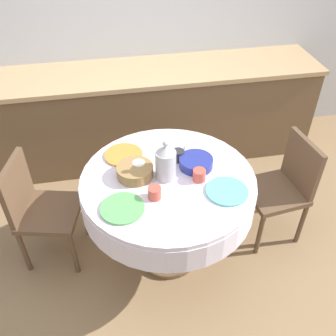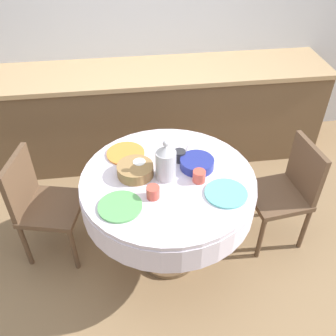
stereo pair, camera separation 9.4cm
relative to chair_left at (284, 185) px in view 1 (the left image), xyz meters
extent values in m
plane|color=#8E704C|center=(-0.89, -0.11, -0.47)|extent=(12.00, 12.00, 0.00)
cube|color=silver|center=(-0.89, 1.54, 0.83)|extent=(7.00, 0.05, 2.60)
cube|color=brown|center=(-0.89, 1.20, -0.05)|extent=(3.20, 0.60, 0.86)
cube|color=tan|center=(-0.89, 1.20, 0.40)|extent=(3.24, 0.64, 0.04)
cylinder|color=brown|center=(-0.89, -0.11, -0.45)|extent=(0.44, 0.44, 0.04)
cylinder|color=brown|center=(-0.89, -0.11, -0.17)|extent=(0.11, 0.11, 0.53)
cylinder|color=silver|center=(-0.89, -0.11, 0.18)|extent=(1.12, 1.12, 0.18)
cylinder|color=silver|center=(-0.89, -0.11, 0.29)|extent=(1.11, 1.11, 0.03)
cube|color=brown|center=(-0.07, -0.01, -0.05)|extent=(0.45, 0.45, 0.04)
cube|color=brown|center=(0.11, 0.01, 0.17)|extent=(0.08, 0.38, 0.40)
cylinder|color=brown|center=(-0.22, -0.21, -0.27)|extent=(0.04, 0.04, 0.40)
cylinder|color=brown|center=(-0.27, 0.14, -0.27)|extent=(0.04, 0.04, 0.40)
cylinder|color=brown|center=(0.13, -0.16, -0.27)|extent=(0.04, 0.04, 0.40)
cylinder|color=brown|center=(0.08, 0.19, -0.27)|extent=(0.04, 0.04, 0.40)
cube|color=brown|center=(-1.69, 0.08, -0.05)|extent=(0.48, 0.48, 0.04)
cube|color=brown|center=(-1.87, 0.12, 0.17)|extent=(0.12, 0.38, 0.40)
cylinder|color=brown|center=(-1.48, 0.21, -0.27)|extent=(0.04, 0.04, 0.40)
cylinder|color=brown|center=(-1.56, -0.13, -0.27)|extent=(0.04, 0.04, 0.40)
cylinder|color=brown|center=(-1.82, 0.29, -0.27)|extent=(0.04, 0.04, 0.40)
cylinder|color=brown|center=(-1.90, -0.05, -0.27)|extent=(0.04, 0.04, 0.40)
cylinder|color=#5BA85B|center=(-1.19, -0.33, 0.31)|extent=(0.26, 0.26, 0.01)
cylinder|color=#CC4C3D|center=(-1.00, -0.27, 0.34)|extent=(0.08, 0.08, 0.08)
cylinder|color=#60BCB7|center=(-0.56, -0.30, 0.31)|extent=(0.26, 0.26, 0.01)
cylinder|color=#CC4C3D|center=(-0.70, -0.17, 0.34)|extent=(0.08, 0.08, 0.08)
cylinder|color=orange|center=(-1.14, 0.17, 0.31)|extent=(0.26, 0.26, 0.01)
cylinder|color=white|center=(-1.06, -0.02, 0.34)|extent=(0.08, 0.08, 0.08)
cylinder|color=white|center=(-0.59, 0.12, 0.31)|extent=(0.26, 0.26, 0.01)
cylinder|color=#28282D|center=(-0.79, 0.05, 0.34)|extent=(0.08, 0.08, 0.08)
cylinder|color=#B2B2B7|center=(-0.90, -0.10, 0.40)|extent=(0.13, 0.13, 0.19)
cone|color=#B2B2B7|center=(-0.90, -0.10, 0.52)|extent=(0.12, 0.12, 0.04)
sphere|color=#B2B2B7|center=(-0.90, -0.10, 0.56)|extent=(0.04, 0.04, 0.04)
cylinder|color=olive|center=(-1.09, -0.05, 0.34)|extent=(0.23, 0.23, 0.07)
cylinder|color=navy|center=(-0.69, -0.03, 0.33)|extent=(0.22, 0.22, 0.06)
camera|label=1|loc=(-1.21, -1.85, 1.84)|focal=40.00mm
camera|label=2|loc=(-1.12, -1.86, 1.84)|focal=40.00mm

